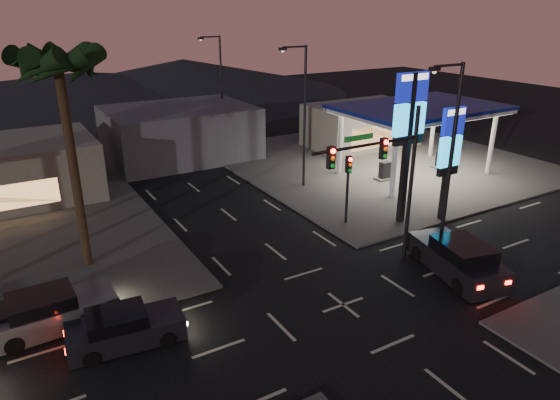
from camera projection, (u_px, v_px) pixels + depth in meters
ground at (343, 305)px, 22.08m from camera, size 140.00×140.00×0.00m
corner_lot_ne at (379, 161)px, 42.49m from camera, size 24.00×24.00×0.12m
gas_station at (419, 110)px, 37.47m from camera, size 12.20×8.20×5.47m
convenience_store at (361, 125)px, 46.76m from camera, size 10.00×6.00×4.00m
pylon_sign_tall at (409, 119)px, 28.22m from camera, size 2.20×0.35×9.00m
pylon_sign_short at (450, 147)px, 29.23m from camera, size 1.60×0.35×7.00m
traffic_signal_mast at (386, 168)px, 23.57m from camera, size 6.10×0.39×8.00m
pedestal_signal at (348, 179)px, 29.24m from camera, size 0.32×0.39×4.30m
streetlight_near at (449, 154)px, 24.04m from camera, size 2.14×0.25×10.00m
streetlight_mid at (302, 109)px, 34.49m from camera, size 2.14×0.25×10.00m
streetlight_far at (219, 84)px, 45.74m from camera, size 2.14×0.25×10.00m
palm_a at (59, 77)px, 22.05m from camera, size 4.41×4.41×10.86m
building_far_mid at (180, 133)px, 43.13m from camera, size 12.00×9.00×4.40m
hill_right at (184, 76)px, 76.50m from camera, size 50.00×50.00×5.00m
hill_center at (82, 87)px, 69.57m from camera, size 60.00×60.00×4.00m
car_lane_a_front at (124, 328)px, 19.33m from camera, size 4.64×2.29×1.47m
car_lane_b_front at (50, 312)px, 20.22m from camera, size 5.15×2.31×1.65m
car_lane_b_mid at (30, 317)px, 20.18m from camera, size 4.09×1.97×1.30m
suv_station at (458, 259)px, 24.34m from camera, size 3.45×5.77×1.81m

